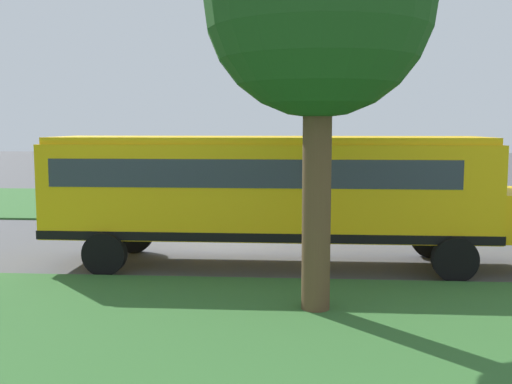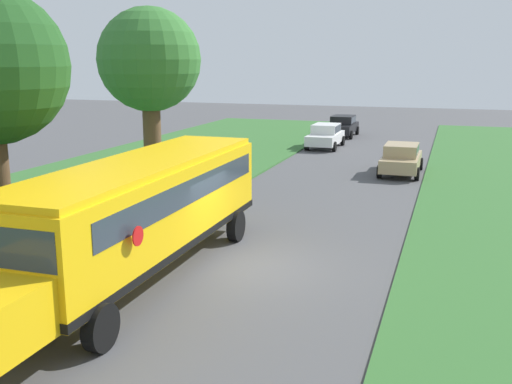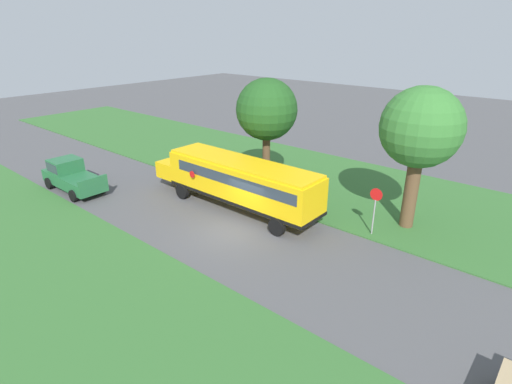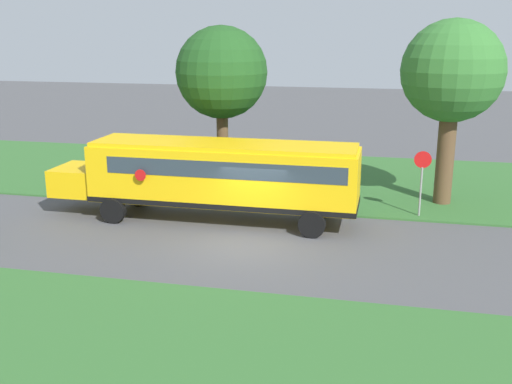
% 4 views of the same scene
% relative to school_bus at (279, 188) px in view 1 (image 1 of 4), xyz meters
% --- Properties ---
extents(ground_plane, '(120.00, 120.00, 0.00)m').
position_rel_school_bus_xyz_m(ground_plane, '(2.47, 1.78, -1.92)').
color(ground_plane, '#4C4C4F').
extents(grass_far_side, '(10.00, 80.00, 0.07)m').
position_rel_school_bus_xyz_m(grass_far_side, '(11.47, 1.78, -1.89)').
color(grass_far_side, '#33662D').
rests_on(grass_far_side, ground).
extents(school_bus, '(2.85, 12.42, 3.16)m').
position_rel_school_bus_xyz_m(school_bus, '(0.00, 0.00, 0.00)').
color(school_bus, yellow).
rests_on(school_bus, ground).
extents(oak_tree_beside_bus, '(4.04, 4.04, 7.60)m').
position_rel_school_bus_xyz_m(oak_tree_beside_bus, '(-3.74, -0.72, 3.62)').
color(oak_tree_beside_bus, brown).
rests_on(oak_tree_beside_bus, ground).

